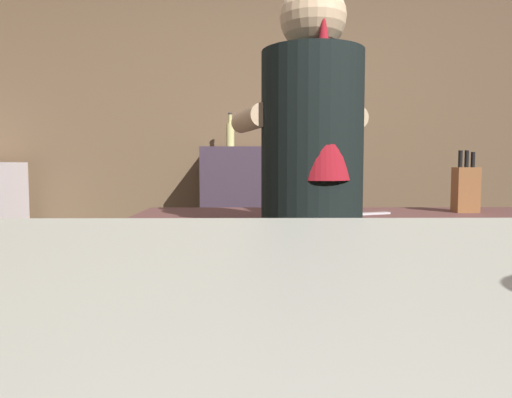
# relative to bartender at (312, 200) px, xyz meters

# --- Properties ---
(wall_back) EXTENTS (5.20, 0.10, 2.70)m
(wall_back) POSITION_rel_bartender_xyz_m (0.00, 1.93, 0.37)
(wall_back) COLOR brown
(wall_back) RESTS_ON ground
(prep_counter) EXTENTS (2.10, 0.60, 0.89)m
(prep_counter) POSITION_rel_bartender_xyz_m (0.35, 0.46, -0.54)
(prep_counter) COLOR brown
(prep_counter) RESTS_ON ground
(back_shelf) EXTENTS (0.93, 0.36, 1.22)m
(back_shelf) POSITION_rel_bartender_xyz_m (-0.07, 1.65, -0.37)
(back_shelf) COLOR #3F3140
(back_shelf) RESTS_ON ground
(bartender) EXTENTS (0.48, 0.55, 1.70)m
(bartender) POSITION_rel_bartender_xyz_m (0.00, 0.00, 0.00)
(bartender) COLOR #34373F
(bartender) RESTS_ON ground
(knife_block) EXTENTS (0.10, 0.08, 0.28)m
(knife_block) POSITION_rel_bartender_xyz_m (0.75, 0.51, 0.01)
(knife_block) COLOR brown
(knife_block) RESTS_ON prep_counter
(mixing_bowl) EXTENTS (0.18, 0.18, 0.05)m
(mixing_bowl) POSITION_rel_bartender_xyz_m (0.04, 0.44, -0.07)
(mixing_bowl) COLOR #C45231
(mixing_bowl) RESTS_ON prep_counter
(chefs_knife) EXTENTS (0.24, 0.12, 0.01)m
(chefs_knife) POSITION_rel_bartender_xyz_m (0.28, 0.41, -0.09)
(chefs_knife) COLOR silver
(chefs_knife) RESTS_ON prep_counter
(bottle_olive_oil) EXTENTS (0.05, 0.05, 0.27)m
(bottle_olive_oil) POSITION_rel_bartender_xyz_m (0.17, 1.71, 0.34)
(bottle_olive_oil) COLOR #567B2F
(bottle_olive_oil) RESTS_ON back_shelf
(bottle_vinegar) EXTENTS (0.06, 0.06, 0.24)m
(bottle_vinegar) POSITION_rel_bartender_xyz_m (0.07, 1.69, 0.33)
(bottle_vinegar) COLOR red
(bottle_vinegar) RESTS_ON back_shelf
(bottle_soy) EXTENTS (0.05, 0.05, 0.19)m
(bottle_soy) POSITION_rel_bartender_xyz_m (0.29, 1.70, 0.31)
(bottle_soy) COLOR #2C2318
(bottle_soy) RESTS_ON back_shelf
(bottle_hot_sauce) EXTENTS (0.06, 0.06, 0.23)m
(bottle_hot_sauce) POSITION_rel_bartender_xyz_m (-0.35, 1.69, 0.33)
(bottle_hot_sauce) COLOR #D0CE7C
(bottle_hot_sauce) RESTS_ON back_shelf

